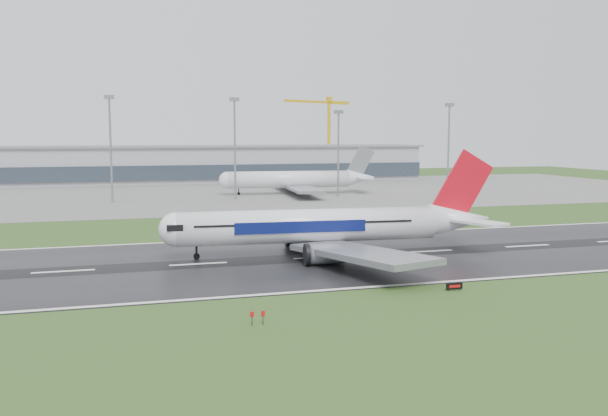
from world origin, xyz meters
name	(u,v)px	position (x,y,z in m)	size (l,w,h in m)	color
ground	(198,265)	(0.00, 0.00, 0.00)	(520.00, 520.00, 0.00)	#2A491A
runway	(198,264)	(0.00, 0.00, 0.05)	(400.00, 45.00, 0.10)	black
apron	(156,194)	(0.00, 125.00, 0.04)	(400.00, 130.00, 0.08)	slate
terminal	(148,165)	(0.00, 185.00, 7.50)	(240.00, 36.00, 15.00)	gray
main_airliner	(332,205)	(22.86, 2.06, 8.57)	(57.36, 54.63, 16.93)	white
parked_airliner	(295,170)	(46.47, 112.61, 8.21)	(55.47, 51.64, 16.26)	silver
tower_crane	(329,137)	(87.42, 200.00, 19.66)	(39.41, 2.15, 39.32)	gold
runway_sign	(454,287)	(30.33, -26.27, 0.52)	(2.30, 0.26, 1.04)	black
floodmast_2	(111,151)	(-14.12, 100.00, 15.47)	(0.64, 0.64, 30.94)	gray
floodmast_3	(235,151)	(23.34, 100.00, 15.41)	(0.64, 0.64, 30.83)	gray
floodmast_4	(338,155)	(57.80, 100.00, 13.66)	(0.64, 0.64, 27.31)	gray
floodmast_5	(448,150)	(98.23, 100.00, 15.06)	(0.64, 0.64, 30.12)	gray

